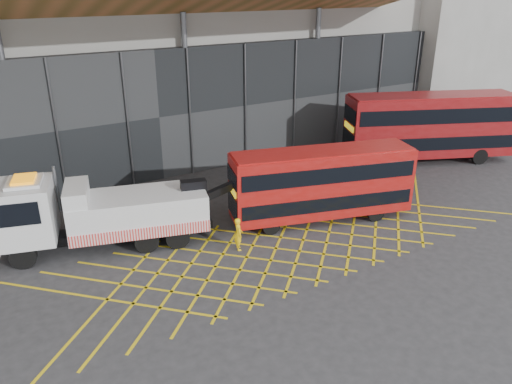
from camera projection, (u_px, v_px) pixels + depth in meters
ground_plane at (215, 267)px, 22.08m from camera, size 120.00×120.00×0.00m
road_markings at (290, 244)px, 23.97m from camera, size 24.76×7.16×0.01m
construction_building at (115, 24)px, 34.00m from camera, size 55.00×23.97×18.00m
east_building at (445, 1)px, 45.96m from camera, size 15.00×12.00×20.00m
recovery_truck at (97, 212)px, 23.06m from camera, size 11.09×5.10×3.88m
bus_towed at (322, 182)px, 25.67m from camera, size 9.67×4.68×3.84m
bus_second at (430, 125)px, 34.16m from camera, size 11.55×6.96×4.67m
worker at (238, 234)px, 23.23m from camera, size 0.53×0.67×1.60m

